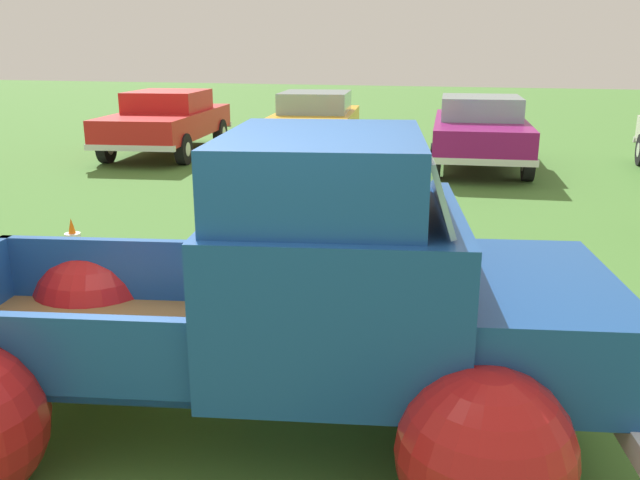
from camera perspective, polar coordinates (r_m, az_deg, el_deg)
ground_plane at (r=4.68m, az=-6.71°, el=-14.88°), size 80.00×80.00×0.00m
vintage_pickup_truck at (r=4.28m, az=-1.92°, el=-6.50°), size 4.89×3.40×1.96m
show_car_0 at (r=16.15m, az=-12.87°, el=9.95°), size 2.53×4.75×1.43m
show_car_1 at (r=15.39m, az=-0.47°, el=10.04°), size 2.39×4.46×1.43m
show_car_2 at (r=14.34m, az=13.42°, el=9.18°), size 2.26×4.50×1.43m
lane_cone_0 at (r=7.78m, az=-20.21°, el=-0.51°), size 0.36×0.36×0.63m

